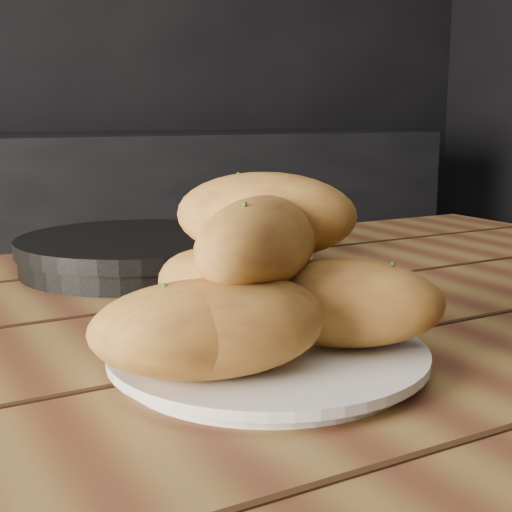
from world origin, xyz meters
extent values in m
cube|color=brown|center=(0.07, 0.28, 0.73)|extent=(1.56, 0.97, 0.04)
cylinder|color=brown|center=(0.72, 0.63, 0.35)|extent=(0.07, 0.07, 0.71)
cylinder|color=white|center=(0.05, 0.16, 0.76)|extent=(0.24, 0.24, 0.01)
cylinder|color=white|center=(0.05, 0.16, 0.76)|extent=(0.26, 0.26, 0.01)
ellipsoid|color=#BA8B33|center=(-0.01, 0.12, 0.80)|extent=(0.17, 0.08, 0.07)
ellipsoid|color=#BA8B33|center=(0.10, 0.13, 0.80)|extent=(0.18, 0.16, 0.07)
ellipsoid|color=#BA8B33|center=(0.04, 0.22, 0.80)|extent=(0.13, 0.18, 0.07)
ellipsoid|color=#BA8B33|center=(0.03, 0.15, 0.86)|extent=(0.18, 0.16, 0.07)
ellipsoid|color=#BA8B33|center=(0.06, 0.19, 0.87)|extent=(0.17, 0.15, 0.07)
ellipsoid|color=#BA8B33|center=(-0.03, 0.12, 0.80)|extent=(0.18, 0.12, 0.07)
cylinder|color=black|center=(0.08, 0.57, 0.77)|extent=(0.30, 0.30, 0.03)
cylinder|color=black|center=(0.08, 0.57, 0.79)|extent=(0.31, 0.31, 0.02)
cube|color=black|center=(0.30, 0.61, 0.78)|extent=(0.14, 0.05, 0.01)
cylinder|color=white|center=(0.24, 0.55, 0.77)|extent=(0.18, 0.18, 0.04)
ellipsoid|color=orange|center=(0.24, 0.55, 0.80)|extent=(0.15, 0.15, 0.05)
camera|label=1|loc=(-0.23, -0.32, 0.95)|focal=50.00mm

